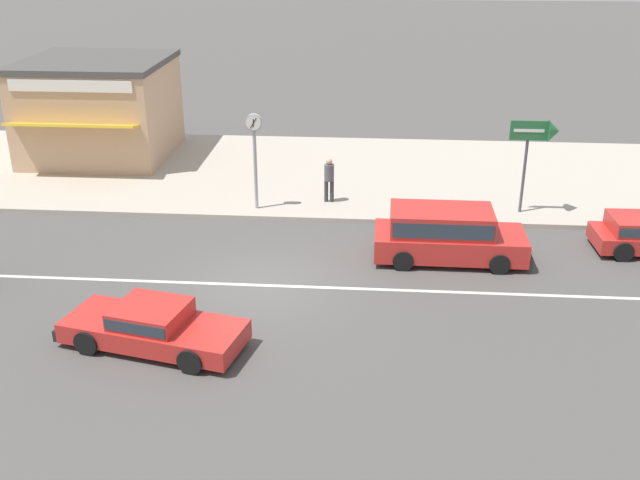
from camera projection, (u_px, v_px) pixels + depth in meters
The scene contains 9 objects.
ground_plane at pixel (261, 285), 20.71m from camera, with size 160.00×160.00×0.00m, color #4C4947.
lane_centre_stripe at pixel (261, 285), 20.70m from camera, with size 50.40×0.14×0.01m, color silver.
kerb_strip at pixel (298, 173), 29.66m from camera, with size 68.00×10.00×0.15m, color #ADA393.
minivan_red_2 at pixel (446, 233), 22.00m from camera, with size 4.53×2.00×1.56m.
sedan_red_3 at pixel (152, 326), 17.58m from camera, with size 4.64×2.57×1.06m.
street_clock at pixel (254, 141), 24.87m from camera, with size 0.56×0.22×3.30m.
arrow_signboard at pixel (546, 135), 24.36m from camera, with size 1.58×0.72×3.20m.
pedestrian_near_clock at pixel (329, 177), 26.06m from camera, with size 0.34×0.34×1.57m.
shopfront_corner_warung at pixel (99, 108), 30.84m from camera, with size 5.69×6.20×4.00m.
Camera 1 is at (3.07, -18.34, 9.34)m, focal length 42.00 mm.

